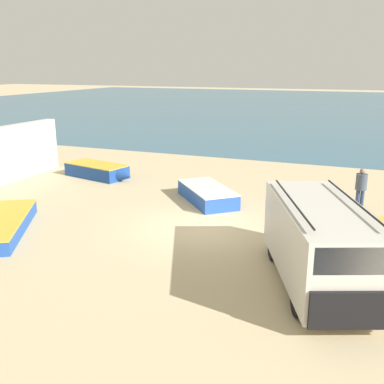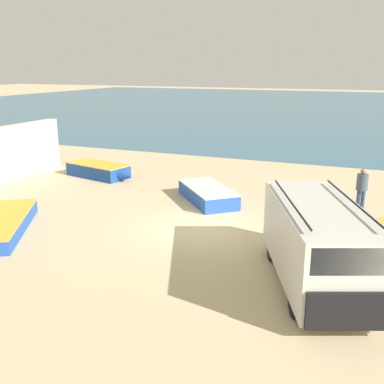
# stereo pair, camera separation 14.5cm
# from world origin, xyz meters

# --- Properties ---
(ground_plane) EXTENTS (200.00, 200.00, 0.00)m
(ground_plane) POSITION_xyz_m (0.00, 0.00, 0.00)
(ground_plane) COLOR tan
(sea_water) EXTENTS (120.00, 80.00, 0.01)m
(sea_water) POSITION_xyz_m (0.00, 52.00, 0.00)
(sea_water) COLOR #33607A
(sea_water) RESTS_ON ground_plane
(parked_van) EXTENTS (3.65, 5.34, 2.26)m
(parked_van) POSITION_xyz_m (4.22, -2.79, 1.17)
(parked_van) COLOR beige
(parked_van) RESTS_ON ground_plane
(fishing_rowboat_0) EXTENTS (3.41, 3.65, 0.62)m
(fishing_rowboat_0) POSITION_xyz_m (-0.98, 3.16, 0.31)
(fishing_rowboat_0) COLOR #234CA3
(fishing_rowboat_0) RESTS_ON ground_plane
(fishing_rowboat_1) EXTENTS (3.50, 5.06, 0.49)m
(fishing_rowboat_1) POSITION_xyz_m (-6.03, -3.01, 0.25)
(fishing_rowboat_1) COLOR #234CA3
(fishing_rowboat_1) RESTS_ON ground_plane
(fishing_rowboat_3) EXTENTS (4.05, 2.14, 0.67)m
(fishing_rowboat_3) POSITION_xyz_m (-7.41, 4.99, 0.33)
(fishing_rowboat_3) COLOR navy
(fishing_rowboat_3) RESTS_ON ground_plane
(fisherman_0) EXTENTS (0.43, 0.43, 1.63)m
(fisherman_0) POSITION_xyz_m (4.99, 4.30, 0.97)
(fisherman_0) COLOR navy
(fisherman_0) RESTS_ON ground_plane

